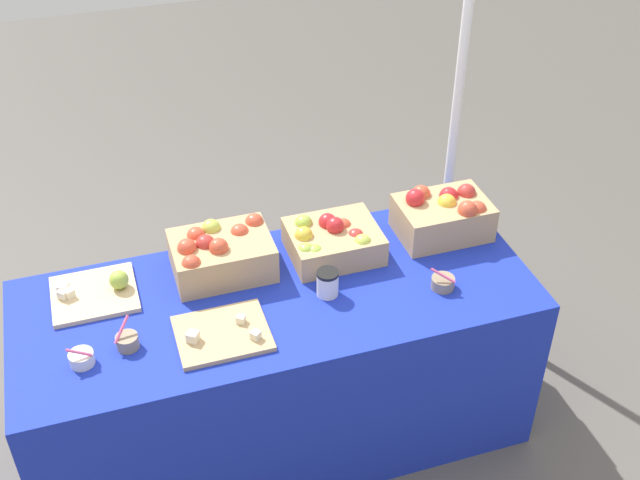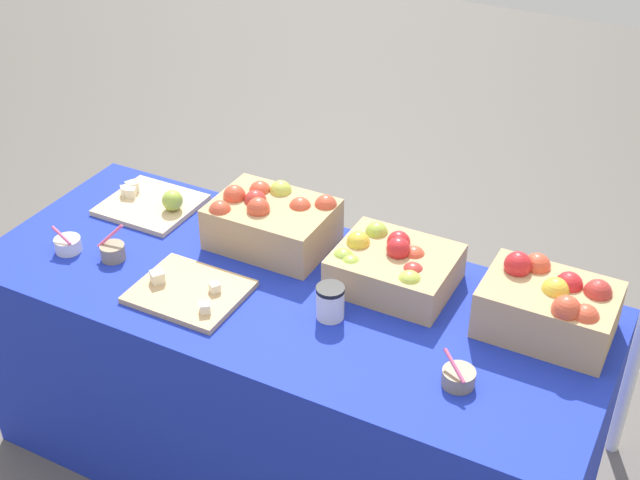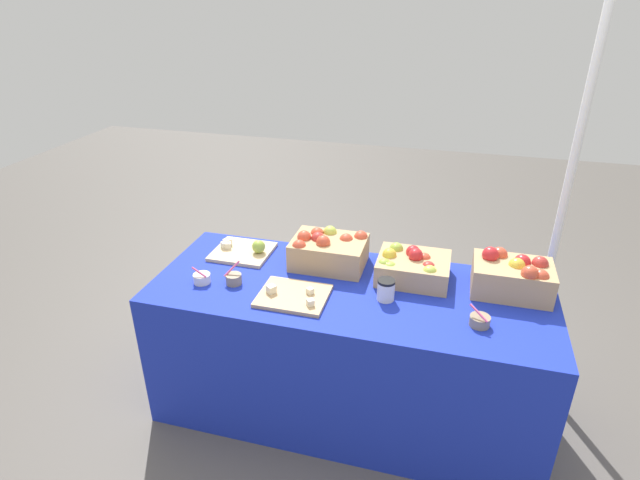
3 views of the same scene
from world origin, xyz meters
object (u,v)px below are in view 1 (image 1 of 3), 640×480
(sample_bowl_mid, at_px, (82,358))
(cutting_board_front, at_px, (222,333))
(apple_crate_middle, at_px, (332,240))
(cutting_board_back, at_px, (97,292))
(tent_pole, at_px, (455,120))
(apple_crate_right, at_px, (221,253))
(sample_bowl_near, at_px, (443,282))
(coffee_cup, at_px, (328,283))
(sample_bowl_far, at_px, (127,341))
(apple_crate_left, at_px, (444,215))

(sample_bowl_mid, bearing_deg, cutting_board_front, -1.57)
(apple_crate_middle, height_order, cutting_board_back, apple_crate_middle)
(cutting_board_front, distance_m, tent_pole, 1.43)
(apple_crate_middle, bearing_deg, apple_crate_right, 175.85)
(cutting_board_front, relative_size, sample_bowl_near, 3.33)
(apple_crate_middle, bearing_deg, tent_pole, 30.66)
(coffee_cup, bearing_deg, sample_bowl_near, -12.95)
(cutting_board_back, bearing_deg, tent_pole, 13.59)
(apple_crate_right, relative_size, sample_bowl_far, 3.37)
(apple_crate_middle, xyz_separation_m, cutting_board_back, (-0.89, 0.03, -0.05))
(cutting_board_front, bearing_deg, apple_crate_left, 18.16)
(cutting_board_back, bearing_deg, sample_bowl_near, -15.82)
(cutting_board_front, bearing_deg, coffee_cup, 13.47)
(cutting_board_front, distance_m, sample_bowl_near, 0.83)
(apple_crate_left, distance_m, coffee_cup, 0.60)
(sample_bowl_mid, xyz_separation_m, sample_bowl_far, (0.15, 0.03, 0.00))
(apple_crate_left, height_order, apple_crate_middle, apple_crate_left)
(sample_bowl_mid, bearing_deg, sample_bowl_far, 11.65)
(apple_crate_left, height_order, apple_crate_right, apple_crate_left)
(apple_crate_left, bearing_deg, coffee_cup, -158.52)
(apple_crate_middle, bearing_deg, sample_bowl_far, -161.44)
(cutting_board_back, xyz_separation_m, sample_bowl_near, (1.21, -0.34, 0.01))
(apple_crate_left, xyz_separation_m, sample_bowl_near, (-0.14, -0.31, -0.06))
(sample_bowl_far, distance_m, tent_pole, 1.68)
(cutting_board_back, distance_m, sample_bowl_near, 1.26)
(cutting_board_back, bearing_deg, sample_bowl_far, -76.49)
(cutting_board_front, bearing_deg, sample_bowl_mid, 178.43)
(apple_crate_middle, distance_m, sample_bowl_near, 0.45)
(cutting_board_front, bearing_deg, apple_crate_middle, 32.32)
(coffee_cup, bearing_deg, cutting_board_back, 162.73)
(sample_bowl_mid, height_order, sample_bowl_far, sample_bowl_far)
(apple_crate_middle, distance_m, sample_bowl_mid, 1.02)
(cutting_board_front, height_order, tent_pole, tent_pole)
(apple_crate_middle, height_order, sample_bowl_far, apple_crate_middle)
(apple_crate_right, relative_size, coffee_cup, 3.61)
(apple_crate_right, distance_m, tent_pole, 1.20)
(cutting_board_back, bearing_deg, apple_crate_right, 0.41)
(coffee_cup, bearing_deg, apple_crate_right, 143.17)
(sample_bowl_mid, bearing_deg, coffee_cup, 5.58)
(sample_bowl_near, bearing_deg, coffee_cup, 167.05)
(coffee_cup, bearing_deg, tent_pole, 38.78)
(sample_bowl_far, bearing_deg, cutting_board_front, -8.02)
(apple_crate_right, xyz_separation_m, tent_pole, (1.12, 0.38, 0.17))
(apple_crate_left, xyz_separation_m, cutting_board_back, (-1.36, 0.03, -0.07))
(coffee_cup, bearing_deg, sample_bowl_far, -175.72)
(cutting_board_front, height_order, coffee_cup, coffee_cup)
(cutting_board_front, bearing_deg, sample_bowl_far, 171.98)
(apple_crate_left, distance_m, apple_crate_right, 0.89)
(apple_crate_middle, bearing_deg, cutting_board_back, 178.22)
(apple_crate_right, height_order, sample_bowl_near, apple_crate_right)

